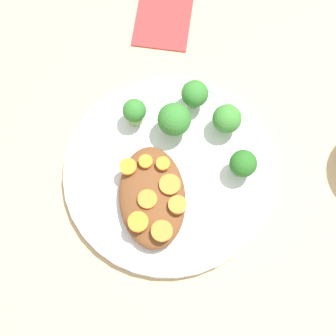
{
  "coord_description": "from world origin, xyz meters",
  "views": [
    {
      "loc": [
        -0.23,
        0.02,
        0.74
      ],
      "look_at": [
        0.0,
        0.0,
        0.03
      ],
      "focal_mm": 60.0,
      "sensor_mm": 36.0,
      "label": 1
    }
  ],
  "objects": [
    {
      "name": "carrot_slice_7",
      "position": [
        -0.06,
        -0.01,
        0.05
      ],
      "size": [
        0.02,
        0.02,
        0.01
      ],
      "primitive_type": "cylinder",
      "color": "orange",
      "rests_on": "stew_mound"
    },
    {
      "name": "carrot_slice_2",
      "position": [
        0.01,
        0.03,
        0.05
      ],
      "size": [
        0.02,
        0.02,
        0.01
      ],
      "primitive_type": "cylinder",
      "color": "orange",
      "rests_on": "stew_mound"
    },
    {
      "name": "carrot_slice_5",
      "position": [
        -0.03,
        0.0,
        0.05
      ],
      "size": [
        0.03,
        0.03,
        0.0
      ],
      "primitive_type": "cylinder",
      "color": "orange",
      "rests_on": "stew_mound"
    },
    {
      "name": "plate",
      "position": [
        0.0,
        0.0,
        0.01
      ],
      "size": [
        0.28,
        0.28,
        0.02
      ],
      "color": "white",
      "rests_on": "ground_plane"
    },
    {
      "name": "ground_plane",
      "position": [
        0.0,
        0.0,
        0.0
      ],
      "size": [
        4.0,
        4.0,
        0.0
      ],
      "primitive_type": "plane",
      "color": "tan"
    },
    {
      "name": "carrot_slice_1",
      "position": [
        -0.05,
        0.03,
        0.05
      ],
      "size": [
        0.03,
        0.03,
        0.0
      ],
      "primitive_type": "cylinder",
      "color": "orange",
      "rests_on": "stew_mound"
    },
    {
      "name": "carrot_slice_6",
      "position": [
        -0.09,
        0.01,
        0.05
      ],
      "size": [
        0.03,
        0.03,
        0.01
      ],
      "primitive_type": "cylinder",
      "color": "orange",
      "rests_on": "stew_mound"
    },
    {
      "name": "broccoli_floret_3",
      "position": [
        0.06,
        -0.08,
        0.05
      ],
      "size": [
        0.04,
        0.04,
        0.05
      ],
      "color": "#759E51",
      "rests_on": "plate"
    },
    {
      "name": "stew_mound",
      "position": [
        -0.04,
        0.02,
        0.03
      ],
      "size": [
        0.14,
        0.09,
        0.03
      ],
      "primitive_type": "ellipsoid",
      "color": "brown",
      "rests_on": "plate"
    },
    {
      "name": "napkin",
      "position": [
        0.26,
        -0.02,
        0.0
      ],
      "size": [
        0.14,
        0.11,
        0.01
      ],
      "rotation": [
        0.0,
        0.0,
        -0.22
      ],
      "color": "#B73333",
      "rests_on": "ground_plane"
    },
    {
      "name": "carrot_slice_4",
      "position": [
        -0.0,
        0.05,
        0.05
      ],
      "size": [
        0.02,
        0.02,
        0.01
      ],
      "primitive_type": "cylinder",
      "color": "orange",
      "rests_on": "stew_mound"
    },
    {
      "name": "carrot_slice_3",
      "position": [
        -0.07,
        0.04,
        0.05
      ],
      "size": [
        0.03,
        0.03,
        0.01
      ],
      "primitive_type": "cylinder",
      "color": "orange",
      "rests_on": "stew_mound"
    },
    {
      "name": "broccoli_floret_4",
      "position": [
        0.1,
        -0.04,
        0.05
      ],
      "size": [
        0.04,
        0.04,
        0.05
      ],
      "color": "#7FA85B",
      "rests_on": "plate"
    },
    {
      "name": "carrot_slice_0",
      "position": [
        0.0,
        0.01,
        0.05
      ],
      "size": [
        0.02,
        0.02,
        0.01
      ],
      "primitive_type": "cylinder",
      "color": "orange",
      "rests_on": "stew_mound"
    },
    {
      "name": "broccoli_floret_1",
      "position": [
        0.06,
        -0.01,
        0.05
      ],
      "size": [
        0.05,
        0.05,
        0.06
      ],
      "color": "#759E51",
      "rests_on": "plate"
    },
    {
      "name": "broccoli_floret_2",
      "position": [
        0.08,
        0.04,
        0.04
      ],
      "size": [
        0.03,
        0.03,
        0.05
      ],
      "color": "#7FA85B",
      "rests_on": "plate"
    },
    {
      "name": "broccoli_floret_0",
      "position": [
        -0.01,
        -0.1,
        0.05
      ],
      "size": [
        0.04,
        0.04,
        0.05
      ],
      "color": "#759E51",
      "rests_on": "plate"
    }
  ]
}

